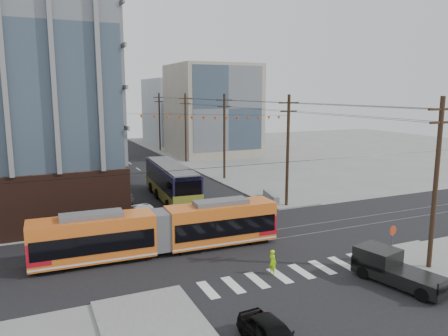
# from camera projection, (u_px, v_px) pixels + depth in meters

# --- Properties ---
(ground) EXTENTS (160.00, 160.00, 0.00)m
(ground) POSITION_uv_depth(u_px,v_px,m) (267.00, 257.00, 30.02)
(ground) COLOR slate
(bg_bldg_nw_near) EXTENTS (18.00, 16.00, 18.00)m
(bg_bldg_nw_near) POSITION_uv_depth(u_px,v_px,m) (8.00, 106.00, 68.32)
(bg_bldg_nw_near) COLOR #8C99A5
(bg_bldg_nw_near) RESTS_ON ground
(bg_bldg_ne_near) EXTENTS (14.00, 14.00, 16.00)m
(bg_bldg_ne_near) POSITION_uv_depth(u_px,v_px,m) (212.00, 110.00, 78.23)
(bg_bldg_ne_near) COLOR gray
(bg_bldg_ne_near) RESTS_ON ground
(bg_bldg_nw_far) EXTENTS (16.00, 18.00, 20.00)m
(bg_bldg_nw_far) POSITION_uv_depth(u_px,v_px,m) (28.00, 98.00, 87.32)
(bg_bldg_nw_far) COLOR gray
(bg_bldg_nw_far) RESTS_ON ground
(bg_bldg_ne_far) EXTENTS (16.00, 16.00, 14.00)m
(bg_bldg_ne_far) POSITION_uv_depth(u_px,v_px,m) (186.00, 111.00, 97.17)
(bg_bldg_ne_far) COLOR #8C99A5
(bg_bldg_ne_far) RESTS_ON ground
(utility_pole_near) EXTENTS (0.30, 0.30, 11.00)m
(utility_pole_near) POSITION_uv_depth(u_px,v_px,m) (436.00, 185.00, 27.12)
(utility_pole_near) COLOR black
(utility_pole_near) RESTS_ON ground
(utility_pole_far) EXTENTS (0.30, 0.30, 11.00)m
(utility_pole_far) POSITION_uv_depth(u_px,v_px,m) (160.00, 122.00, 82.82)
(utility_pole_far) COLOR black
(utility_pole_far) RESTS_ON ground
(streetcar) EXTENTS (17.24, 2.96, 3.31)m
(streetcar) POSITION_uv_depth(u_px,v_px,m) (160.00, 231.00, 30.46)
(streetcar) COLOR orange
(streetcar) RESTS_ON ground
(city_bus) EXTENTS (3.80, 13.57, 3.80)m
(city_bus) POSITION_uv_depth(u_px,v_px,m) (171.00, 182.00, 45.98)
(city_bus) COLOR black
(city_bus) RESTS_ON ground
(pickup_truck) EXTENTS (3.15, 5.80, 1.87)m
(pickup_truck) POSITION_uv_depth(u_px,v_px,m) (400.00, 270.00, 25.53)
(pickup_truck) COLOR black
(pickup_truck) RESTS_ON ground
(black_sedan) EXTENTS (1.92, 4.21, 1.40)m
(black_sedan) POSITION_uv_depth(u_px,v_px,m) (272.00, 335.00, 19.13)
(black_sedan) COLOR black
(black_sedan) RESTS_ON ground
(parked_car_silver) EXTENTS (2.52, 4.79, 1.50)m
(parked_car_silver) POSITION_uv_depth(u_px,v_px,m) (139.00, 212.00, 38.45)
(parked_car_silver) COLOR #B6B7B7
(parked_car_silver) RESTS_ON ground
(parked_car_white) EXTENTS (2.27, 4.67, 1.31)m
(parked_car_white) POSITION_uv_depth(u_px,v_px,m) (123.00, 196.00, 45.02)
(parked_car_white) COLOR beige
(parked_car_white) RESTS_ON ground
(parked_car_grey) EXTENTS (3.37, 5.27, 1.35)m
(parked_car_grey) POSITION_uv_depth(u_px,v_px,m) (113.00, 184.00, 50.63)
(parked_car_grey) COLOR #505355
(parked_car_grey) RESTS_ON ground
(pedestrian) EXTENTS (0.47, 0.63, 1.58)m
(pedestrian) POSITION_uv_depth(u_px,v_px,m) (273.00, 262.00, 27.15)
(pedestrian) COLOR #B1FF0E
(pedestrian) RESTS_ON ground
(stop_sign) EXTENTS (0.82, 0.82, 2.34)m
(stop_sign) POSITION_uv_depth(u_px,v_px,m) (392.00, 245.00, 29.11)
(stop_sign) COLOR #AE3116
(stop_sign) RESTS_ON ground
(jersey_barrier) EXTENTS (1.77, 4.06, 0.79)m
(jersey_barrier) POSITION_uv_depth(u_px,v_px,m) (271.00, 197.00, 45.61)
(jersey_barrier) COLOR slate
(jersey_barrier) RESTS_ON ground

